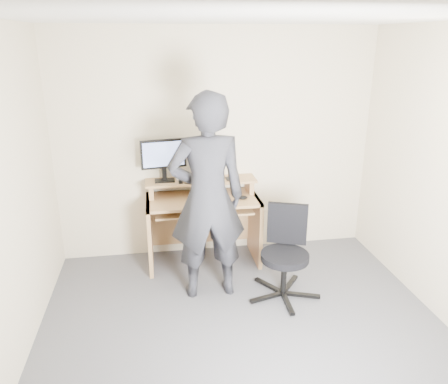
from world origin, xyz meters
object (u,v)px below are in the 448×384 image
object	(u,v)px
person	(207,198)
desk	(202,213)
monitor	(164,156)
office_chair	(285,249)

from	to	relation	value
person	desk	bearing A→B (deg)	-95.19
monitor	person	world-z (taller)	person
monitor	person	bearing A→B (deg)	-74.96
desk	office_chair	bearing A→B (deg)	-50.66
desk	monitor	size ratio (longest dim) A/B	2.49
person	monitor	bearing A→B (deg)	-68.20
desk	monitor	world-z (taller)	monitor
desk	monitor	bearing A→B (deg)	168.88
desk	office_chair	distance (m)	1.10
desk	office_chair	xyz separation A→B (m)	(0.70, -0.85, -0.08)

